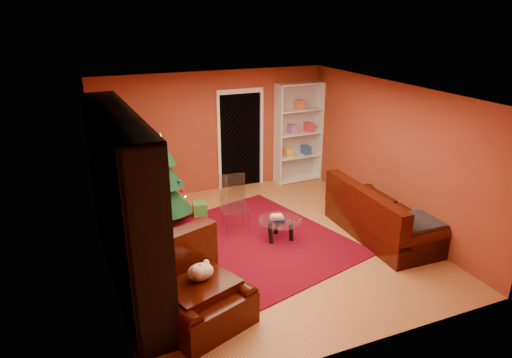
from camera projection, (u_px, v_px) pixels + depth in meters
name	position (u px, v px, depth m)	size (l,w,h in m)	color
floor	(265.00, 245.00, 7.84)	(5.00, 5.50, 0.05)	#995B2D
ceiling	(266.00, 90.00, 6.91)	(5.00, 5.50, 0.05)	silver
wall_back	(213.00, 132.00, 9.77)	(5.00, 0.05, 2.60)	#943720
wall_left	(103.00, 196.00, 6.46)	(0.05, 5.50, 2.60)	#943720
wall_right	(393.00, 155.00, 8.28)	(0.05, 5.50, 2.60)	#943720
doorway	(241.00, 141.00, 10.03)	(1.06, 0.60, 2.16)	black
rug	(254.00, 241.00, 7.89)	(2.73, 3.19, 0.02)	#5C0312
media_unit	(124.00, 203.00, 6.26)	(0.51, 3.33, 2.55)	black
christmas_tree	(164.00, 179.00, 8.40)	(0.98, 0.98, 1.74)	black
gift_box_green	(200.00, 209.00, 8.86)	(0.26, 0.26, 0.26)	#31772B
gift_box_red	(172.00, 195.00, 9.57)	(0.24, 0.24, 0.24)	maroon
white_bookshelf	(298.00, 133.00, 10.35)	(1.08, 0.39, 2.33)	white
armchair	(200.00, 290.00, 5.75)	(1.17, 1.17, 0.91)	black
dog	(200.00, 272.00, 5.74)	(0.40, 0.30, 0.30)	beige
sofa	(383.00, 211.00, 7.95)	(2.21, 1.00, 0.95)	black
coffee_table	(280.00, 229.00, 7.90)	(0.76, 0.76, 0.47)	gray
acrylic_chair	(235.00, 208.00, 8.10)	(0.48, 0.52, 0.93)	#66605B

